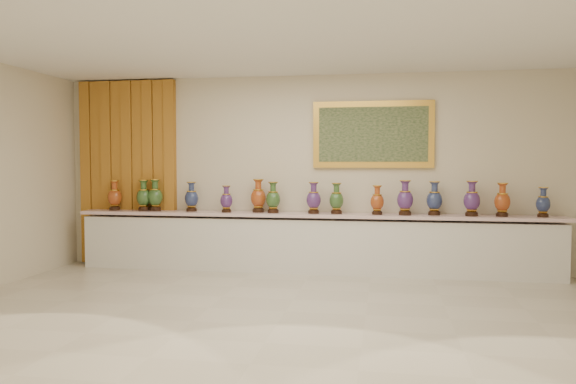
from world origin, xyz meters
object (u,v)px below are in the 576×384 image
(vase_0, at_px, (115,197))
(vase_2, at_px, (155,197))
(counter, at_px, (312,244))
(vase_1, at_px, (144,197))

(vase_0, xyz_separation_m, vase_2, (0.68, 0.02, 0.01))
(counter, height_order, vase_0, vase_0)
(vase_0, distance_m, vase_2, 0.68)
(vase_0, height_order, vase_1, vase_1)
(vase_0, relative_size, vase_1, 0.97)
(vase_1, xyz_separation_m, vase_2, (0.19, 0.02, 0.00))
(counter, distance_m, vase_0, 3.25)
(vase_1, height_order, vase_2, vase_2)
(counter, relative_size, vase_1, 14.82)
(counter, height_order, vase_1, vase_1)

